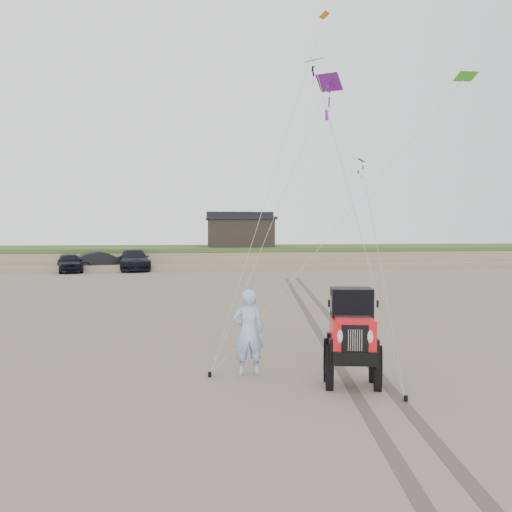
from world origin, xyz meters
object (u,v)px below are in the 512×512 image
Objects in this scene: truck_a at (70,263)px; man at (248,332)px; truck_c at (134,260)px; jeep at (352,348)px; cabin at (240,231)px; truck_b at (103,261)px.

truck_a is 31.47m from man.
jeep is (7.80, -32.05, -0.01)m from truck_c.
man is (10.58, -29.63, 0.24)m from truck_a.
truck_c is 31.36m from man.
cabin is 1.42× the size of jeep.
cabin is 3.24× the size of man.
truck_c is at bearing -2.51° from truck_a.
truck_b is at bearing -154.10° from cabin.
jeep is (10.32, -32.06, 0.06)m from truck_b.
truck_c reaches higher than jeep.
man reaches higher than truck_b.
jeep is 2.28× the size of man.
cabin reaches higher than truck_a.
cabin is 1.35× the size of truck_b.
truck_b is at bearing 10.89° from truck_a.
man is (-2.07, 1.23, 0.15)m from jeep.
jeep is at bearing 150.75° from man.
man is at bearing -86.67° from truck_a.
truck_c is (4.85, 1.19, 0.10)m from truck_a.
man is at bearing -95.78° from cabin.
truck_c is at bearing -148.38° from cabin.
cabin is 37.98m from jeep.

